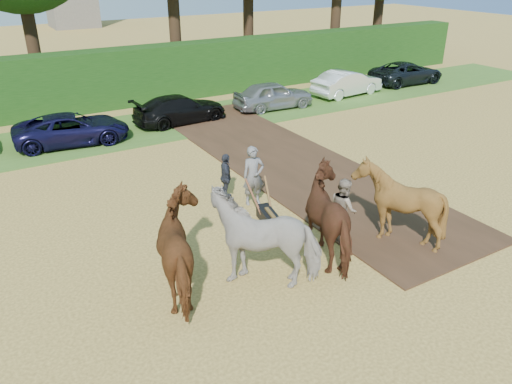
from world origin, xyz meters
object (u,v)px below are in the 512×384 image
(plough_team, at_px, (300,223))
(parked_cars, at_px, (202,105))
(spectator_far, at_px, (226,177))
(spectator_near, at_px, (343,208))

(plough_team, bearing_deg, parked_cars, 75.62)
(spectator_far, height_order, plough_team, plough_team)
(spectator_far, height_order, parked_cars, spectator_far)
(spectator_near, relative_size, parked_cars, 0.05)
(spectator_far, relative_size, plough_team, 0.20)
(spectator_far, xyz_separation_m, parked_cars, (3.24, 8.76, -0.10))
(spectator_near, relative_size, plough_team, 0.22)
(plough_team, height_order, parked_cars, plough_team)
(spectator_near, xyz_separation_m, parked_cars, (1.53, 12.63, -0.21))
(spectator_near, xyz_separation_m, spectator_far, (-1.70, 3.88, -0.10))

